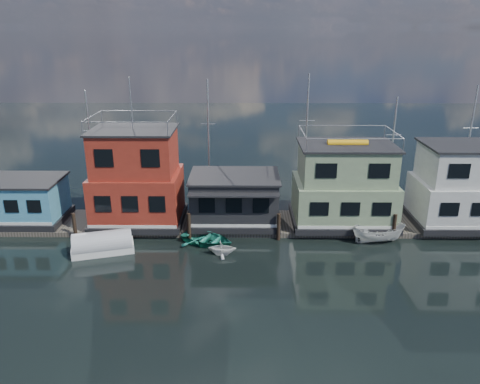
{
  "coord_description": "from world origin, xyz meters",
  "views": [
    {
      "loc": [
        0.29,
        -24.33,
        15.8
      ],
      "look_at": [
        -0.05,
        12.0,
        3.0
      ],
      "focal_mm": 35.0,
      "sensor_mm": 36.0,
      "label": 1
    }
  ],
  "objects_px": {
    "houseboat_blue": "(25,200)",
    "houseboat_red": "(137,179)",
    "houseboat_white": "(467,187)",
    "houseboat_green": "(344,186)",
    "tarp_runabout": "(103,244)",
    "houseboat_dark": "(235,199)",
    "dinghy_white": "(222,248)",
    "dinghy_teal": "(207,239)",
    "motorboat": "(378,233)"
  },
  "relations": [
    {
      "from": "houseboat_white",
      "to": "motorboat",
      "type": "bearing_deg",
      "value": -157.41
    },
    {
      "from": "houseboat_green",
      "to": "tarp_runabout",
      "type": "height_order",
      "value": "houseboat_green"
    },
    {
      "from": "houseboat_white",
      "to": "dinghy_white",
      "type": "xyz_separation_m",
      "value": [
        -19.82,
        -5.38,
        -2.99
      ]
    },
    {
      "from": "houseboat_dark",
      "to": "motorboat",
      "type": "bearing_deg",
      "value": -16.08
    },
    {
      "from": "motorboat",
      "to": "dinghy_teal",
      "type": "relative_size",
      "value": 0.95
    },
    {
      "from": "houseboat_red",
      "to": "motorboat",
      "type": "bearing_deg",
      "value": -9.6
    },
    {
      "from": "houseboat_red",
      "to": "dinghy_teal",
      "type": "height_order",
      "value": "houseboat_red"
    },
    {
      "from": "houseboat_dark",
      "to": "tarp_runabout",
      "type": "xyz_separation_m",
      "value": [
        -9.66,
        -5.13,
        -1.75
      ]
    },
    {
      "from": "houseboat_blue",
      "to": "houseboat_red",
      "type": "height_order",
      "value": "houseboat_red"
    },
    {
      "from": "houseboat_white",
      "to": "dinghy_teal",
      "type": "xyz_separation_m",
      "value": [
        -21.03,
        -3.62,
        -3.1
      ]
    },
    {
      "from": "houseboat_red",
      "to": "motorboat",
      "type": "distance_m",
      "value": 19.75
    },
    {
      "from": "houseboat_blue",
      "to": "tarp_runabout",
      "type": "bearing_deg",
      "value": -33.32
    },
    {
      "from": "houseboat_red",
      "to": "houseboat_green",
      "type": "xyz_separation_m",
      "value": [
        17.0,
        0.0,
        -0.55
      ]
    },
    {
      "from": "motorboat",
      "to": "tarp_runabout",
      "type": "relative_size",
      "value": 0.86
    },
    {
      "from": "houseboat_red",
      "to": "dinghy_white",
      "type": "xyz_separation_m",
      "value": [
        7.18,
        -5.38,
        -3.55
      ]
    },
    {
      "from": "houseboat_blue",
      "to": "houseboat_white",
      "type": "height_order",
      "value": "houseboat_white"
    },
    {
      "from": "houseboat_blue",
      "to": "houseboat_white",
      "type": "distance_m",
      "value": 36.52
    },
    {
      "from": "houseboat_green",
      "to": "houseboat_white",
      "type": "relative_size",
      "value": 1.0
    },
    {
      "from": "houseboat_red",
      "to": "houseboat_white",
      "type": "bearing_deg",
      "value": 0.0
    },
    {
      "from": "houseboat_dark",
      "to": "motorboat",
      "type": "relative_size",
      "value": 1.83
    },
    {
      "from": "tarp_runabout",
      "to": "dinghy_teal",
      "type": "height_order",
      "value": "tarp_runabout"
    },
    {
      "from": "houseboat_green",
      "to": "tarp_runabout",
      "type": "distance_m",
      "value": 19.57
    },
    {
      "from": "tarp_runabout",
      "to": "houseboat_white",
      "type": "bearing_deg",
      "value": -6.2
    },
    {
      "from": "houseboat_blue",
      "to": "houseboat_green",
      "type": "height_order",
      "value": "houseboat_green"
    },
    {
      "from": "houseboat_white",
      "to": "motorboat",
      "type": "distance_m",
      "value": 8.89
    },
    {
      "from": "houseboat_white",
      "to": "houseboat_dark",
      "type": "bearing_deg",
      "value": -179.94
    },
    {
      "from": "dinghy_white",
      "to": "tarp_runabout",
      "type": "bearing_deg",
      "value": 91.79
    },
    {
      "from": "houseboat_dark",
      "to": "tarp_runabout",
      "type": "height_order",
      "value": "houseboat_dark"
    },
    {
      "from": "houseboat_blue",
      "to": "dinghy_teal",
      "type": "relative_size",
      "value": 1.51
    },
    {
      "from": "houseboat_white",
      "to": "motorboat",
      "type": "xyz_separation_m",
      "value": [
        -7.8,
        -3.25,
        -2.76
      ]
    },
    {
      "from": "houseboat_red",
      "to": "houseboat_dark",
      "type": "height_order",
      "value": "houseboat_red"
    },
    {
      "from": "houseboat_green",
      "to": "houseboat_white",
      "type": "bearing_deg",
      "value": -0.0
    },
    {
      "from": "houseboat_blue",
      "to": "houseboat_red",
      "type": "bearing_deg",
      "value": 0.0
    },
    {
      "from": "houseboat_dark",
      "to": "dinghy_teal",
      "type": "height_order",
      "value": "houseboat_dark"
    },
    {
      "from": "houseboat_red",
      "to": "houseboat_white",
      "type": "height_order",
      "value": "houseboat_red"
    },
    {
      "from": "houseboat_green",
      "to": "dinghy_teal",
      "type": "bearing_deg",
      "value": -161.81
    },
    {
      "from": "houseboat_white",
      "to": "dinghy_teal",
      "type": "relative_size",
      "value": 1.98
    },
    {
      "from": "houseboat_white",
      "to": "dinghy_white",
      "type": "height_order",
      "value": "houseboat_white"
    },
    {
      "from": "houseboat_dark",
      "to": "tarp_runabout",
      "type": "distance_m",
      "value": 11.08
    },
    {
      "from": "dinghy_teal",
      "to": "houseboat_white",
      "type": "bearing_deg",
      "value": -54.9
    },
    {
      "from": "tarp_runabout",
      "to": "dinghy_teal",
      "type": "distance_m",
      "value": 7.78
    },
    {
      "from": "houseboat_red",
      "to": "motorboat",
      "type": "relative_size",
      "value": 2.94
    },
    {
      "from": "houseboat_dark",
      "to": "houseboat_green",
      "type": "distance_m",
      "value": 9.07
    },
    {
      "from": "houseboat_green",
      "to": "dinghy_white",
      "type": "bearing_deg",
      "value": -151.29
    },
    {
      "from": "houseboat_green",
      "to": "houseboat_white",
      "type": "distance_m",
      "value": 10.0
    },
    {
      "from": "dinghy_white",
      "to": "dinghy_teal",
      "type": "distance_m",
      "value": 2.13
    },
    {
      "from": "houseboat_red",
      "to": "houseboat_dark",
      "type": "xyz_separation_m",
      "value": [
        8.0,
        -0.02,
        -1.69
      ]
    },
    {
      "from": "houseboat_green",
      "to": "dinghy_white",
      "type": "height_order",
      "value": "houseboat_green"
    },
    {
      "from": "houseboat_green",
      "to": "dinghy_teal",
      "type": "distance_m",
      "value": 12.02
    },
    {
      "from": "dinghy_teal",
      "to": "motorboat",
      "type": "bearing_deg",
      "value": -63.04
    }
  ]
}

